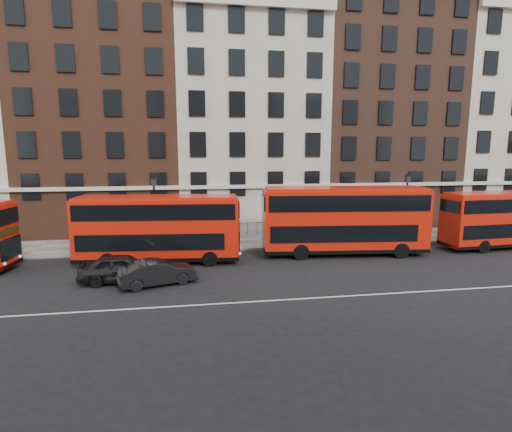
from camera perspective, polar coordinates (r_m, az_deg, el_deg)
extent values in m
plane|color=black|center=(21.91, 5.60, -9.80)|extent=(120.00, 120.00, 0.00)
cube|color=slate|center=(31.77, 0.81, -3.55)|extent=(80.00, 5.00, 0.15)
cube|color=gray|center=(29.38, 1.65, -4.61)|extent=(80.00, 0.30, 0.16)
cube|color=white|center=(20.10, 7.07, -11.62)|extent=(70.00, 0.12, 0.01)
cube|color=brown|center=(38.91, -20.79, 14.42)|extent=(12.80, 10.00, 22.00)
cube|color=#A29E8F|center=(38.44, -1.13, 12.84)|extent=(12.80, 10.00, 19.00)
cube|color=beige|center=(35.09, 0.17, 28.37)|extent=(12.80, 0.50, 0.80)
cube|color=brown|center=(42.24, 16.84, 13.50)|extent=(12.80, 10.00, 21.00)
cube|color=#B0AB98|center=(49.08, 30.66, 11.39)|extent=(12.80, 10.00, 20.00)
cube|color=black|center=(27.86, -31.60, -3.87)|extent=(0.34, 2.08, 1.23)
cube|color=black|center=(27.67, -31.78, -1.82)|extent=(0.30, 1.80, 0.40)
cube|color=red|center=(26.25, -13.78, -1.69)|extent=(10.41, 3.39, 3.85)
cube|color=black|center=(26.65, -13.63, -5.51)|extent=(10.41, 3.43, 0.23)
cube|color=black|center=(26.44, -14.35, -3.09)|extent=(9.25, 3.36, 1.02)
cube|color=black|center=(26.06, -13.88, 0.88)|extent=(10.03, 3.43, 0.97)
cube|color=red|center=(25.96, -13.95, 2.58)|extent=(10.10, 3.17, 0.18)
cube|color=black|center=(26.00, -2.45, -3.23)|extent=(0.28, 2.14, 1.27)
cube|color=black|center=(25.79, -2.47, -0.97)|extent=(0.25, 1.85, 0.41)
cylinder|color=black|center=(25.22, -6.59, -6.08)|extent=(1.00, 0.36, 0.97)
cylinder|color=black|center=(27.33, -6.36, -4.86)|extent=(1.00, 0.36, 0.97)
cylinder|color=black|center=(26.30, -20.35, -5.97)|extent=(1.00, 0.36, 0.97)
cylinder|color=black|center=(28.32, -19.10, -4.82)|extent=(1.00, 0.36, 0.97)
cube|color=red|center=(28.07, 12.51, -0.52)|extent=(11.33, 3.73, 4.18)
cube|color=black|center=(28.47, 12.37, -4.42)|extent=(11.33, 3.77, 0.25)
cube|color=black|center=(28.12, 11.84, -1.97)|extent=(10.07, 3.69, 1.11)
cube|color=black|center=(27.88, 12.60, 2.10)|extent=(10.92, 3.77, 1.06)
cube|color=red|center=(27.79, 12.67, 3.84)|extent=(10.99, 3.49, 0.19)
cube|color=black|center=(30.23, 22.73, -1.92)|extent=(0.31, 2.33, 1.38)
cube|color=black|center=(30.05, 22.86, 0.20)|extent=(0.28, 2.01, 0.44)
cylinder|color=black|center=(28.58, 20.01, -4.66)|extent=(1.08, 0.40, 1.06)
cylinder|color=black|center=(30.71, 18.26, -3.61)|extent=(1.08, 0.40, 1.06)
cylinder|color=black|center=(26.64, 6.45, -5.14)|extent=(1.08, 0.40, 1.06)
cylinder|color=black|center=(28.91, 5.65, -3.97)|extent=(1.08, 0.40, 1.06)
cube|color=red|center=(34.81, 32.28, -0.34)|extent=(9.95, 2.85, 3.70)
cube|color=black|center=(35.10, 32.03, -3.14)|extent=(9.95, 2.89, 0.22)
cube|color=black|center=(34.71, 31.85, -1.39)|extent=(8.83, 2.87, 0.98)
cube|color=black|center=(34.66, 32.44, 1.53)|extent=(9.58, 2.91, 0.94)
cube|color=red|center=(34.58, 32.55, 2.76)|extent=(9.66, 2.65, 0.17)
cylinder|color=black|center=(32.45, 29.73, -3.82)|extent=(0.95, 0.31, 0.94)
cylinder|color=black|center=(33.99, 27.39, -3.08)|extent=(0.95, 0.31, 0.94)
imported|color=black|center=(23.33, -18.55, -7.06)|extent=(4.60, 1.91, 1.56)
imported|color=black|center=(22.32, -13.90, -7.83)|extent=(4.40, 2.68, 1.37)
cylinder|color=black|center=(29.16, -14.21, -0.25)|extent=(0.14, 0.14, 4.60)
cylinder|color=black|center=(29.55, -14.06, -4.08)|extent=(0.32, 0.32, 0.60)
cube|color=#262626|center=(28.85, -14.42, 4.75)|extent=(0.32, 0.32, 0.55)
cone|color=black|center=(28.83, -14.44, 5.44)|extent=(0.44, 0.44, 0.25)
cylinder|color=black|center=(33.22, 20.59, 0.59)|extent=(0.14, 0.14, 4.60)
cylinder|color=black|center=(33.57, 20.39, -2.79)|extent=(0.32, 0.32, 0.60)
cube|color=#262626|center=(32.96, 20.84, 4.97)|extent=(0.32, 0.32, 0.55)
cone|color=black|center=(32.94, 20.88, 5.58)|extent=(0.44, 0.44, 0.25)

